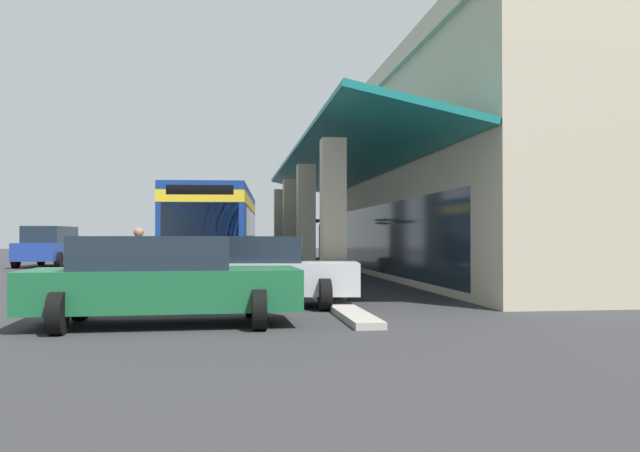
{
  "coord_description": "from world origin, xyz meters",
  "views": [
    {
      "loc": [
        26.0,
        2.63,
        1.46
      ],
      "look_at": [
        2.92,
        5.73,
        1.84
      ],
      "focal_mm": 37.52,
      "sensor_mm": 36.0,
      "label": 1
    }
  ],
  "objects_px": {
    "potted_palm": "(320,258)",
    "parked_suv_blue": "(50,246)",
    "parked_sedan_silver": "(250,270)",
    "transit_bus": "(216,226)",
    "pedestrian": "(139,260)",
    "parked_sedan_green": "(161,280)"
  },
  "relations": [
    {
      "from": "transit_bus",
      "to": "parked_suv_blue",
      "type": "xyz_separation_m",
      "value": [
        -9.06,
        -8.26,
        -0.84
      ]
    },
    {
      "from": "parked_suv_blue",
      "to": "parked_sedan_green",
      "type": "distance_m",
      "value": 24.13
    },
    {
      "from": "pedestrian",
      "to": "parked_sedan_silver",
      "type": "bearing_deg",
      "value": 64.1
    },
    {
      "from": "transit_bus",
      "to": "pedestrian",
      "type": "xyz_separation_m",
      "value": [
        9.83,
        -1.52,
        -0.91
      ]
    },
    {
      "from": "parked_suv_blue",
      "to": "pedestrian",
      "type": "xyz_separation_m",
      "value": [
        18.89,
        6.74,
        -0.08
      ]
    },
    {
      "from": "transit_bus",
      "to": "pedestrian",
      "type": "bearing_deg",
      "value": -8.77
    },
    {
      "from": "parked_sedan_silver",
      "to": "pedestrian",
      "type": "relative_size",
      "value": 2.75
    },
    {
      "from": "transit_bus",
      "to": "pedestrian",
      "type": "distance_m",
      "value": 9.99
    },
    {
      "from": "transit_bus",
      "to": "pedestrian",
      "type": "relative_size",
      "value": 6.79
    },
    {
      "from": "pedestrian",
      "to": "potted_palm",
      "type": "height_order",
      "value": "potted_palm"
    },
    {
      "from": "parked_sedan_silver",
      "to": "potted_palm",
      "type": "height_order",
      "value": "potted_palm"
    },
    {
      "from": "parked_sedan_silver",
      "to": "potted_palm",
      "type": "xyz_separation_m",
      "value": [
        -13.58,
        3.32,
        -0.18
      ]
    },
    {
      "from": "parked_sedan_green",
      "to": "potted_palm",
      "type": "bearing_deg",
      "value": 163.45
    },
    {
      "from": "parked_suv_blue",
      "to": "pedestrian",
      "type": "distance_m",
      "value": 20.05
    },
    {
      "from": "parked_suv_blue",
      "to": "pedestrian",
      "type": "relative_size",
      "value": 2.95
    },
    {
      "from": "transit_bus",
      "to": "potted_palm",
      "type": "relative_size",
      "value": 5.03
    },
    {
      "from": "parked_sedan_green",
      "to": "pedestrian",
      "type": "relative_size",
      "value": 2.66
    },
    {
      "from": "potted_palm",
      "to": "parked_suv_blue",
      "type": "bearing_deg",
      "value": -117.44
    },
    {
      "from": "transit_bus",
      "to": "parked_sedan_green",
      "type": "bearing_deg",
      "value": -2.56
    },
    {
      "from": "parked_sedan_silver",
      "to": "transit_bus",
      "type": "bearing_deg",
      "value": -175.17
    },
    {
      "from": "parked_sedan_silver",
      "to": "parked_sedan_green",
      "type": "distance_m",
      "value": 3.21
    },
    {
      "from": "potted_palm",
      "to": "parked_sedan_silver",
      "type": "bearing_deg",
      "value": -13.74
    }
  ]
}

